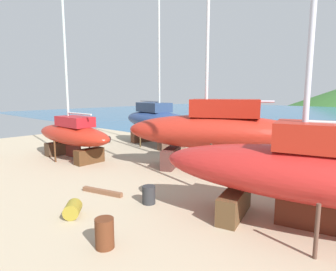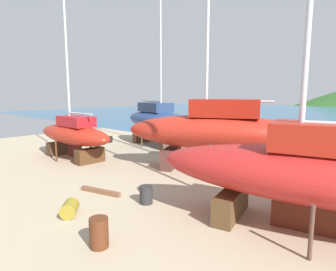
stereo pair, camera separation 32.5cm
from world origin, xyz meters
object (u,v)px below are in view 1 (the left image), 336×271
at_px(worker, 198,129).
at_px(sailboat_mid_port, 322,173).
at_px(barrel_rust_mid, 73,209).
at_px(barrel_by_slipway, 105,139).
at_px(barrel_rust_far, 149,195).
at_px(sailboat_large_starboard, 156,120).
at_px(sailboat_far_slipway, 216,131).
at_px(barrel_tar_black, 105,233).
at_px(sailboat_small_center, 73,134).

bearing_deg(worker, sailboat_mid_port, -173.19).
xyz_separation_m(barrel_rust_mid, barrel_by_slipway, (-12.57, 10.29, 0.02)).
xyz_separation_m(sailboat_mid_port, barrel_by_slipway, (-19.69, 5.45, -1.75)).
bearing_deg(barrel_by_slipway, barrel_rust_far, -28.54).
relative_size(barrel_rust_far, barrel_by_slipway, 0.84).
bearing_deg(sailboat_large_starboard, barrel_by_slipway, -141.00).
bearing_deg(barrel_rust_mid, worker, 113.24).
height_order(sailboat_mid_port, barrel_rust_mid, sailboat_mid_port).
bearing_deg(barrel_by_slipway, barrel_rust_mid, -39.29).
distance_m(sailboat_far_slipway, barrel_tar_black, 10.05).
xyz_separation_m(sailboat_large_starboard, worker, (0.09, 6.01, -1.35)).
relative_size(sailboat_far_slipway, worker, 8.93).
bearing_deg(barrel_tar_black, barrel_rust_mid, 170.44).
height_order(sailboat_large_starboard, worker, sailboat_large_starboard).
bearing_deg(barrel_tar_black, sailboat_far_slipway, 103.95).
relative_size(sailboat_small_center, barrel_by_slipway, 12.44).
bearing_deg(sailboat_small_center, barrel_rust_far, 166.83).
bearing_deg(sailboat_small_center, barrel_by_slipway, -55.27).
bearing_deg(sailboat_far_slipway, barrel_rust_far, 71.00).
xyz_separation_m(barrel_tar_black, barrel_rust_far, (-1.52, 3.26, -0.08)).
bearing_deg(barrel_by_slipway, sailboat_far_slipway, -5.18).
relative_size(barrel_tar_black, barrel_by_slipway, 1.02).
bearing_deg(sailboat_mid_port, barrel_rust_far, 4.52).
distance_m(barrel_tar_black, barrel_by_slipway, 18.66).
relative_size(sailboat_small_center, barrel_rust_far, 14.79).
bearing_deg(sailboat_small_center, barrel_tar_black, 153.56).
distance_m(sailboat_far_slipway, worker, 12.68).
relative_size(worker, barrel_by_slipway, 1.89).
height_order(sailboat_far_slipway, worker, sailboat_far_slipway).
xyz_separation_m(worker, barrel_tar_black, (10.67, -19.04, -0.42)).
relative_size(sailboat_far_slipway, barrel_rust_mid, 19.18).
distance_m(sailboat_large_starboard, sailboat_small_center, 7.73).
xyz_separation_m(sailboat_far_slipway, barrel_tar_black, (2.38, -9.57, -1.92)).
xyz_separation_m(sailboat_large_starboard, barrel_rust_far, (9.24, -9.77, -1.86)).
xyz_separation_m(sailboat_small_center, barrel_by_slipway, (-3.91, 5.40, -1.42)).
xyz_separation_m(sailboat_large_starboard, barrel_tar_black, (10.76, -13.04, -1.78)).
bearing_deg(barrel_rust_far, barrel_rust_mid, -112.62).
xyz_separation_m(sailboat_mid_port, barrel_rust_mid, (-7.12, -4.83, -1.77)).
xyz_separation_m(sailboat_mid_port, barrel_tar_black, (-4.44, -5.29, -1.60)).
xyz_separation_m(sailboat_small_center, barrel_rust_mid, (8.66, -4.89, -1.44)).
bearing_deg(barrel_rust_far, sailboat_small_center, 168.06).
xyz_separation_m(sailboat_far_slipway, sailboat_mid_port, (6.82, -4.29, -0.32)).
xyz_separation_m(sailboat_mid_port, worker, (-15.11, 13.76, -1.17)).
relative_size(sailboat_small_center, barrel_tar_black, 12.21).
bearing_deg(worker, barrel_rust_mid, 162.37).
xyz_separation_m(sailboat_far_slipway, barrel_rust_far, (0.86, -6.31, -2.00)).
xyz_separation_m(sailboat_small_center, barrel_rust_far, (9.83, -2.08, -1.35)).
distance_m(sailboat_far_slipway, barrel_by_slipway, 13.09).
bearing_deg(sailboat_far_slipway, sailboat_mid_port, 121.05).
relative_size(sailboat_mid_port, barrel_by_slipway, 18.41).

